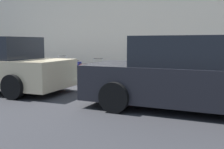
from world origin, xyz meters
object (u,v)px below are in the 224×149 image
suitcase_teal_4 (125,74)px  suitcase_maroon_9 (63,70)px  suitcase_navy_8 (75,70)px  suitcase_olive_6 (98,72)px  suitcase_black_3 (138,72)px  suitcase_maroon_2 (155,73)px  suitcase_silver_5 (112,72)px  fire_hydrant (42,66)px  parked_car_charcoal_0 (194,75)px  bollard_post (28,64)px  suitcase_red_0 (190,73)px  suitcase_red_7 (85,72)px  suitcase_navy_1 (173,73)px

suitcase_teal_4 → suitcase_maroon_9: 2.51m
suitcase_navy_8 → suitcase_maroon_9: size_ratio=0.80×
suitcase_olive_6 → suitcase_black_3: bearing=176.5°
suitcase_olive_6 → suitcase_maroon_2: bearing=179.5°
suitcase_maroon_2 → suitcase_silver_5: (1.51, -0.04, -0.05)m
fire_hydrant → parked_car_charcoal_0: (-5.90, 2.37, 0.20)m
bollard_post → suitcase_teal_4: bearing=-178.4°
suitcase_olive_6 → suitcase_teal_4: bearing=177.0°
suitcase_black_3 → fire_hydrant: 3.90m
suitcase_teal_4 → suitcase_navy_8: (2.00, -0.11, 0.03)m
suitcase_navy_8 → suitcase_maroon_9: suitcase_maroon_9 is taller
suitcase_red_0 → suitcase_olive_6: 3.10m
suitcase_black_3 → suitcase_silver_5: (0.98, -0.11, -0.07)m
suitcase_maroon_2 → suitcase_red_7: suitcase_maroon_2 is taller
suitcase_maroon_2 → suitcase_navy_8: 3.02m
suitcase_maroon_9 → suitcase_navy_1: bearing=-179.7°
suitcase_silver_5 → fire_hydrant: 2.92m
suitcase_black_3 → suitcase_teal_4: 0.49m
suitcase_red_0 → bollard_post: (6.08, 0.19, 0.08)m
suitcase_red_7 → suitcase_navy_8: bearing=-13.8°
suitcase_red_0 → suitcase_red_7: suitcase_red_0 is taller
suitcase_navy_1 → fire_hydrant: 4.97m
suitcase_red_0 → suitcase_teal_4: size_ratio=1.32×
suitcase_teal_4 → fire_hydrant: size_ratio=0.78×
fire_hydrant → parked_car_charcoal_0: 6.36m
suitcase_navy_1 → suitcase_navy_8: suitcase_navy_1 is taller
suitcase_maroon_9 → suitcase_navy_8: bearing=-175.4°
suitcase_olive_6 → suitcase_maroon_9: 1.49m
suitcase_silver_5 → suitcase_red_0: bearing=180.0°
suitcase_maroon_9 → parked_car_charcoal_0: (-4.99, 2.40, 0.33)m
suitcase_red_7 → suitcase_maroon_9: suitcase_maroon_9 is taller
suitcase_teal_4 → parked_car_charcoal_0: (-2.49, 2.33, 0.33)m
suitcase_red_0 → suitcase_navy_1: (0.53, -0.02, -0.01)m
suitcase_maroon_2 → suitcase_olive_6: suitcase_maroon_2 is taller
suitcase_red_0 → suitcase_teal_4: bearing=2.0°
suitcase_navy_8 → parked_car_charcoal_0: 5.12m
suitcase_red_7 → suitcase_maroon_9: 1.01m
suitcase_navy_1 → suitcase_olive_6: 2.57m
suitcase_red_0 → suitcase_red_7: bearing=1.3°
suitcase_red_0 → suitcase_maroon_9: suitcase_maroon_9 is taller
suitcase_maroon_2 → suitcase_teal_4: bearing=2.1°
suitcase_teal_4 → suitcase_silver_5: 0.51m
suitcase_navy_1 → suitcase_maroon_9: suitcase_maroon_9 is taller
suitcase_black_3 → suitcase_maroon_9: (2.99, -0.11, -0.09)m
suitcase_navy_8 → fire_hydrant: (1.41, 0.08, 0.10)m
suitcase_olive_6 → suitcase_navy_8: size_ratio=1.16×
suitcase_navy_1 → suitcase_silver_5: suitcase_navy_1 is taller
suitcase_teal_4 → suitcase_red_7: suitcase_teal_4 is taller
parked_car_charcoal_0 → suitcase_navy_8: bearing=-28.6°
suitcase_teal_4 → suitcase_red_0: bearing=-178.0°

